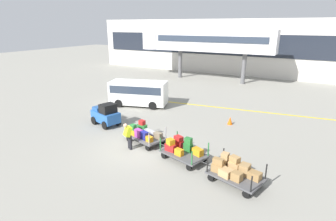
% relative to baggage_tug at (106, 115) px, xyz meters
% --- Properties ---
extents(ground_plane, '(120.00, 120.00, 0.00)m').
position_rel_baggage_tug_xyz_m(ground_plane, '(3.94, -1.87, -0.75)').
color(ground_plane, gray).
extents(apron_lead_line, '(19.70, 2.79, 0.01)m').
position_rel_baggage_tug_xyz_m(apron_lead_line, '(7.35, 7.93, -0.75)').
color(apron_lead_line, yellow).
rests_on(apron_lead_line, ground_plane).
extents(terminal_building, '(46.85, 2.51, 7.41)m').
position_rel_baggage_tug_xyz_m(terminal_building, '(3.94, 24.11, 2.96)').
color(terminal_building, beige).
rests_on(terminal_building, ground_plane).
extents(jet_bridge, '(17.13, 3.00, 6.16)m').
position_rel_baggage_tug_xyz_m(jet_bridge, '(-0.81, 18.12, 4.06)').
color(jet_bridge, silver).
rests_on(jet_bridge, ground_plane).
extents(baggage_tug, '(2.32, 1.70, 1.58)m').
position_rel_baggage_tug_xyz_m(baggage_tug, '(0.00, 0.00, 0.00)').
color(baggage_tug, '#2659A5').
rests_on(baggage_tug, ground_plane).
extents(baggage_cart_lead, '(3.08, 1.97, 1.13)m').
position_rel_baggage_tug_xyz_m(baggage_cart_lead, '(3.92, -1.09, -0.23)').
color(baggage_cart_lead, '#4C4C4F').
rests_on(baggage_cart_lead, ground_plane).
extents(baggage_cart_middle, '(3.08, 1.97, 1.15)m').
position_rel_baggage_tug_xyz_m(baggage_cart_middle, '(6.79, -1.84, -0.22)').
color(baggage_cart_middle, '#4C4C4F').
rests_on(baggage_cart_middle, ground_plane).
extents(baggage_cart_tail, '(3.08, 1.97, 1.10)m').
position_rel_baggage_tug_xyz_m(baggage_cart_tail, '(9.68, -2.65, -0.20)').
color(baggage_cart_tail, '#4C4C4F').
rests_on(baggage_cart_tail, ground_plane).
extents(baggage_handler, '(0.56, 0.56, 1.56)m').
position_rel_baggage_tug_xyz_m(baggage_handler, '(3.67, -2.29, 0.11)').
color(baggage_handler, black).
rests_on(baggage_handler, ground_plane).
extents(shuttle_van, '(5.14, 3.17, 2.10)m').
position_rel_baggage_tug_xyz_m(shuttle_van, '(-0.68, 4.95, 0.48)').
color(shuttle_van, white).
rests_on(shuttle_van, ground_plane).
extents(safety_cone_near, '(0.36, 0.36, 0.55)m').
position_rel_baggage_tug_xyz_m(safety_cone_near, '(7.54, 4.24, -0.48)').
color(safety_cone_near, '#EA590F').
rests_on(safety_cone_near, ground_plane).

